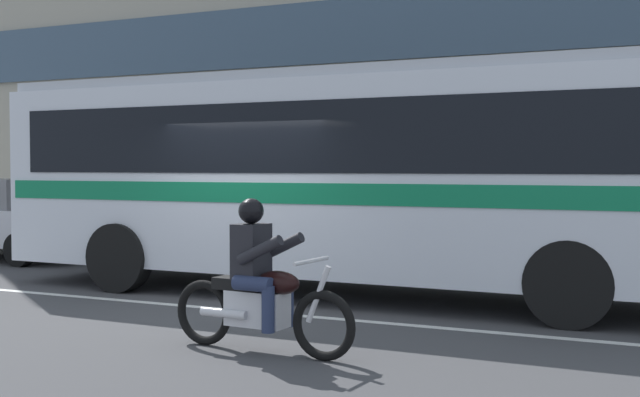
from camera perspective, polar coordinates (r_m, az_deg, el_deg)
ground_plane at (r=11.55m, az=-5.21°, el=-7.19°), size 60.00×60.00×0.00m
sidewalk_curb at (r=16.11m, az=4.05°, el=-4.25°), size 28.00×3.80×0.15m
lane_center_stripe at (r=11.05m, az=-6.80°, el=-7.61°), size 26.60×0.14×0.01m
transit_bus at (r=11.90m, az=2.97°, el=2.20°), size 11.22×2.72×3.22m
motorcycle_with_rider at (r=8.39m, az=-4.19°, el=-6.22°), size 2.14×0.64×1.56m
parked_sedan_curbside at (r=18.06m, az=-21.28°, el=-1.23°), size 4.26×1.90×1.64m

